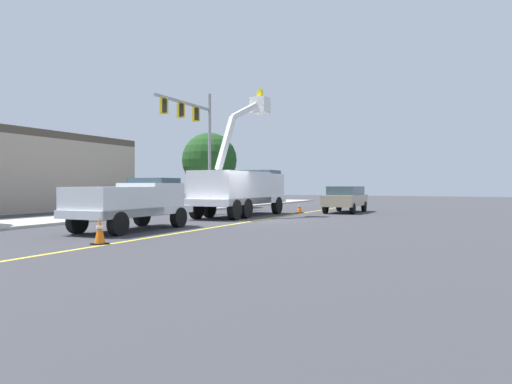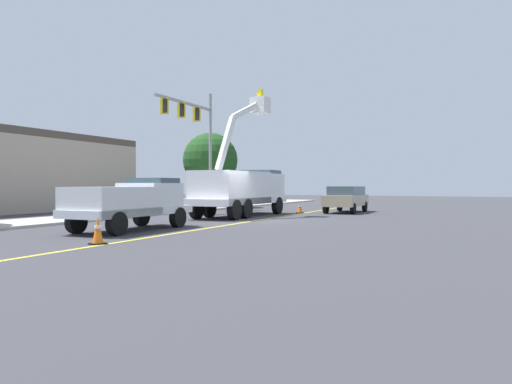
# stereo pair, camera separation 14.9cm
# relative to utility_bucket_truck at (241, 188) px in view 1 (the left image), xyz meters

# --- Properties ---
(ground) EXTENTS (120.00, 120.00, 0.00)m
(ground) POSITION_rel_utility_bucket_truck_xyz_m (-2.78, -2.37, -1.61)
(ground) COLOR #38383D
(sidewalk_far_side) EXTENTS (60.10, 6.02, 0.12)m
(sidewalk_far_side) POSITION_rel_utility_bucket_truck_xyz_m (-3.13, 6.17, -1.55)
(sidewalk_far_side) COLOR #B2ADA3
(sidewalk_far_side) RESTS_ON ground
(lane_centre_stripe) EXTENTS (49.97, 2.18, 0.01)m
(lane_centre_stripe) POSITION_rel_utility_bucket_truck_xyz_m (-2.78, -2.37, -1.61)
(lane_centre_stripe) COLOR yellow
(lane_centre_stripe) RESTS_ON ground
(utility_bucket_truck) EXTENTS (8.29, 2.86, 7.23)m
(utility_bucket_truck) POSITION_rel_utility_bucket_truck_xyz_m (0.00, 0.00, 0.00)
(utility_bucket_truck) COLOR white
(utility_bucket_truck) RESTS_ON ground
(service_pickup_truck) EXTENTS (5.68, 2.37, 2.06)m
(service_pickup_truck) POSITION_rel_utility_bucket_truck_xyz_m (-9.58, -0.37, -0.49)
(service_pickup_truck) COLOR silver
(service_pickup_truck) RESTS_ON ground
(passing_minivan) EXTENTS (4.87, 2.11, 1.69)m
(passing_minivan) POSITION_rel_utility_bucket_truck_xyz_m (6.28, -4.27, -0.64)
(passing_minivan) COLOR tan
(passing_minivan) RESTS_ON ground
(traffic_cone_leading) EXTENTS (0.40, 0.40, 0.83)m
(traffic_cone_leading) POSITION_rel_utility_bucket_truck_xyz_m (-13.38, -2.57, -1.21)
(traffic_cone_leading) COLOR black
(traffic_cone_leading) RESTS_ON ground
(traffic_cone_mid_front) EXTENTS (0.40, 0.40, 0.69)m
(traffic_cone_mid_front) POSITION_rel_utility_bucket_truck_xyz_m (4.31, -1.86, -1.27)
(traffic_cone_mid_front) COLOR black
(traffic_cone_mid_front) RESTS_ON ground
(traffic_signal_mast) EXTENTS (6.58, 0.71, 8.36)m
(traffic_signal_mast) POSITION_rel_utility_bucket_truck_xyz_m (3.25, 5.41, 4.07)
(traffic_signal_mast) COLOR gray
(traffic_signal_mast) RESTS_ON ground
(commercial_building_backdrop) EXTENTS (19.37, 6.91, 5.36)m
(commercial_building_backdrop) POSITION_rel_utility_bucket_truck_xyz_m (-3.62, 15.89, 1.07)
(commercial_building_backdrop) COLOR #A89989
(commercial_building_backdrop) RESTS_ON ground
(street_tree_right) EXTENTS (4.36, 4.36, 5.95)m
(street_tree_right) POSITION_rel_utility_bucket_truck_xyz_m (8.16, 7.39, 2.15)
(street_tree_right) COLOR brown
(street_tree_right) RESTS_ON ground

